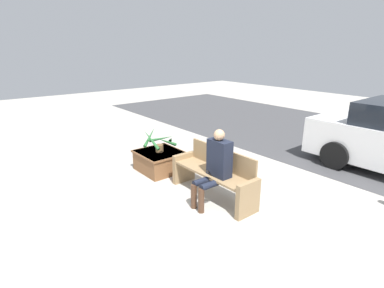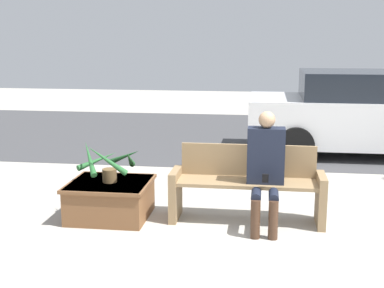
# 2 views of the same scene
# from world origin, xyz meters

# --- Properties ---
(ground_plane) EXTENTS (30.00, 30.00, 0.00)m
(ground_plane) POSITION_xyz_m (0.00, 0.00, 0.00)
(ground_plane) COLOR #ADA89E
(road_surface) EXTENTS (20.00, 6.00, 0.01)m
(road_surface) POSITION_xyz_m (0.00, 5.91, 0.00)
(road_surface) COLOR #424244
(road_surface) RESTS_ON ground_plane
(bench) EXTENTS (1.77, 0.49, 0.87)m
(bench) POSITION_xyz_m (-0.28, 0.52, 0.43)
(bench) COLOR #8C704C
(bench) RESTS_ON ground_plane
(person_seated) EXTENTS (0.42, 0.64, 1.31)m
(person_seated) POSITION_xyz_m (-0.08, 0.35, 0.73)
(person_seated) COLOR black
(person_seated) RESTS_ON ground_plane
(planter_box) EXTENTS (0.95, 0.89, 0.44)m
(planter_box) POSITION_xyz_m (-1.90, 0.39, 0.24)
(planter_box) COLOR brown
(planter_box) RESTS_ON ground_plane
(potted_plant) EXTENTS (0.79, 0.75, 0.51)m
(potted_plant) POSITION_xyz_m (-1.90, 0.41, 0.67)
(potted_plant) COLOR brown
(potted_plant) RESTS_ON planter_box
(parked_car) EXTENTS (4.30, 1.98, 1.51)m
(parked_car) POSITION_xyz_m (1.74, 4.39, 0.74)
(parked_car) COLOR silver
(parked_car) RESTS_ON ground_plane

